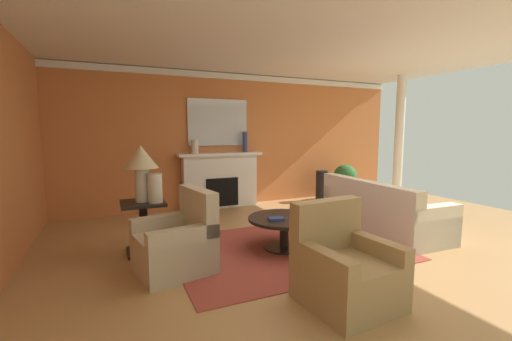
{
  "coord_description": "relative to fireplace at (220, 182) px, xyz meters",
  "views": [
    {
      "loc": [
        -2.67,
        -3.77,
        1.64
      ],
      "look_at": [
        -0.5,
        1.08,
        1.0
      ],
      "focal_mm": 23.22,
      "sensor_mm": 36.0,
      "label": 1
    }
  ],
  "objects": [
    {
      "name": "ceiling_panel",
      "position": [
        0.51,
        -2.63,
        2.34
      ],
      "size": [
        8.07,
        6.77,
        0.06
      ],
      "primitive_type": "cube",
      "color": "white"
    },
    {
      "name": "mantel_mirror",
      "position": [
        0.0,
        0.12,
        1.26
      ],
      "size": [
        1.3,
        0.04,
        0.98
      ],
      "primitive_type": "cube",
      "color": "silver"
    },
    {
      "name": "vase_on_side_table",
      "position": [
        -1.62,
        -2.25,
        0.33
      ],
      "size": [
        0.19,
        0.19,
        0.38
      ],
      "primitive_type": "cylinder",
      "color": "beige",
      "rests_on": "side_table"
    },
    {
      "name": "potted_plant",
      "position": [
        3.0,
        -0.4,
        -0.07
      ],
      "size": [
        0.56,
        0.56,
        0.83
      ],
      "color": "#333333",
      "rests_on": "ground_plane"
    },
    {
      "name": "armchair_facing_fireplace",
      "position": [
        -0.15,
        -4.3,
        -0.25
      ],
      "size": [
        0.86,
        0.86,
        0.95
      ],
      "color": "#9E7A4C",
      "rests_on": "ground_plane"
    },
    {
      "name": "column_white",
      "position": [
        3.87,
        -1.16,
        0.88
      ],
      "size": [
        0.2,
        0.2,
        2.87
      ],
      "primitive_type": "cylinder",
      "color": "white",
      "rests_on": "ground_plane"
    },
    {
      "name": "vase_mantel_right",
      "position": [
        0.55,
        -0.05,
        0.84
      ],
      "size": [
        0.11,
        0.11,
        0.45
      ],
      "primitive_type": "cylinder",
      "color": "navy",
      "rests_on": "fireplace"
    },
    {
      "name": "vase_mantel_left",
      "position": [
        -0.55,
        -0.05,
        0.76
      ],
      "size": [
        0.14,
        0.14,
        0.28
      ],
      "primitive_type": "cylinder",
      "color": "beige",
      "rests_on": "fireplace"
    },
    {
      "name": "fireplace",
      "position": [
        0.0,
        0.0,
        0.0
      ],
      "size": [
        1.8,
        0.35,
        1.18
      ],
      "color": "white",
      "rests_on": "ground_plane"
    },
    {
      "name": "crown_moulding",
      "position": [
        0.51,
        0.13,
        2.23
      ],
      "size": [
        8.07,
        0.08,
        0.12
      ],
      "primitive_type": "cube",
      "color": "white"
    },
    {
      "name": "wall_fireplace",
      "position": [
        0.51,
        0.21,
        0.88
      ],
      "size": [
        8.07,
        0.12,
        2.87
      ],
      "primitive_type": "cube",
      "color": "#CC723D",
      "rests_on": "ground_plane"
    },
    {
      "name": "armchair_near_window",
      "position": [
        -1.47,
        -2.89,
        -0.25
      ],
      "size": [
        0.93,
        0.93,
        0.95
      ],
      "color": "#C1B293",
      "rests_on": "ground_plane"
    },
    {
      "name": "sofa",
      "position": [
        1.86,
        -2.7,
        -0.26
      ],
      "size": [
        0.98,
        2.13,
        0.85
      ],
      "color": "beige",
      "rests_on": "ground_plane"
    },
    {
      "name": "book_red_cover",
      "position": [
        -0.14,
        -2.86,
        -0.09
      ],
      "size": [
        0.24,
        0.2,
        0.03
      ],
      "primitive_type": "cube",
      "rotation": [
        0.0,
        0.0,
        -0.27
      ],
      "color": "navy",
      "rests_on": "coffee_table"
    },
    {
      "name": "coffee_table",
      "position": [
        0.02,
        -2.78,
        -0.22
      ],
      "size": [
        1.0,
        1.0,
        0.45
      ],
      "color": "black",
      "rests_on": "ground_plane"
    },
    {
      "name": "vase_tall_corner",
      "position": [
        2.4,
        -0.3,
        -0.2
      ],
      "size": [
        0.28,
        0.28,
        0.71
      ],
      "primitive_type": "cylinder",
      "color": "black",
      "rests_on": "ground_plane"
    },
    {
      "name": "area_rug",
      "position": [
        0.02,
        -2.78,
        -0.55
      ],
      "size": [
        3.03,
        2.27,
        0.01
      ],
      "primitive_type": "cube",
      "color": "#993D33",
      "rests_on": "ground_plane"
    },
    {
      "name": "ground_plane",
      "position": [
        0.51,
        -2.93,
        -0.56
      ],
      "size": [
        9.72,
        9.72,
        0.0
      ],
      "primitive_type": "plane",
      "color": "tan"
    },
    {
      "name": "side_table",
      "position": [
        -1.77,
        -2.13,
        -0.16
      ],
      "size": [
        0.56,
        0.56,
        0.7
      ],
      "color": "black",
      "rests_on": "ground_plane"
    },
    {
      "name": "table_lamp",
      "position": [
        -1.77,
        -2.13,
        0.67
      ],
      "size": [
        0.44,
        0.44,
        0.75
      ],
      "color": "beige",
      "rests_on": "side_table"
    }
  ]
}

